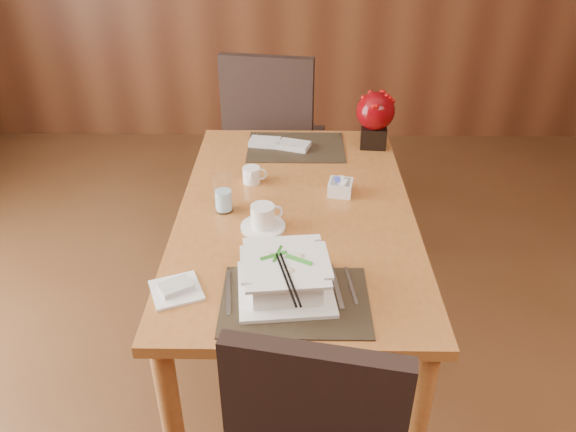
{
  "coord_description": "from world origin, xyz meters",
  "views": [
    {
      "loc": [
        -0.0,
        -1.26,
        1.87
      ],
      "look_at": [
        -0.03,
        0.35,
        0.87
      ],
      "focal_mm": 35.0,
      "sensor_mm": 36.0,
      "label": 1
    }
  ],
  "objects_px": {
    "dining_table": "(295,229)",
    "sugar_caddy": "(340,188)",
    "creamer_jug": "(251,175)",
    "water_glass": "(223,192)",
    "coffee_cup": "(263,219)",
    "berry_decor": "(375,116)",
    "far_chair": "(273,134)",
    "bread_plate": "(176,290)",
    "soup_setting": "(285,276)"
  },
  "relations": [
    {
      "from": "coffee_cup",
      "to": "dining_table",
      "type": "bearing_deg",
      "value": 49.84
    },
    {
      "from": "sugar_caddy",
      "to": "bread_plate",
      "type": "bearing_deg",
      "value": -131.36
    },
    {
      "from": "creamer_jug",
      "to": "sugar_caddy",
      "type": "bearing_deg",
      "value": -16.43
    },
    {
      "from": "far_chair",
      "to": "creamer_jug",
      "type": "bearing_deg",
      "value": 95.56
    },
    {
      "from": "water_glass",
      "to": "sugar_caddy",
      "type": "bearing_deg",
      "value": 16.78
    },
    {
      "from": "berry_decor",
      "to": "dining_table",
      "type": "bearing_deg",
      "value": -122.11
    },
    {
      "from": "coffee_cup",
      "to": "berry_decor",
      "type": "bearing_deg",
      "value": 56.18
    },
    {
      "from": "dining_table",
      "to": "berry_decor",
      "type": "bearing_deg",
      "value": 57.89
    },
    {
      "from": "water_glass",
      "to": "berry_decor",
      "type": "xyz_separation_m",
      "value": [
        0.64,
        0.6,
        0.07
      ]
    },
    {
      "from": "dining_table",
      "to": "coffee_cup",
      "type": "height_order",
      "value": "coffee_cup"
    },
    {
      "from": "coffee_cup",
      "to": "far_chair",
      "type": "xyz_separation_m",
      "value": [
        -0.01,
        1.16,
        -0.18
      ]
    },
    {
      "from": "coffee_cup",
      "to": "berry_decor",
      "type": "relative_size",
      "value": 0.63
    },
    {
      "from": "bread_plate",
      "to": "water_glass",
      "type": "bearing_deg",
      "value": 78.88
    },
    {
      "from": "bread_plate",
      "to": "berry_decor",
      "type": "bearing_deg",
      "value": 55.98
    },
    {
      "from": "bread_plate",
      "to": "dining_table",
      "type": "bearing_deg",
      "value": 53.9
    },
    {
      "from": "soup_setting",
      "to": "water_glass",
      "type": "distance_m",
      "value": 0.54
    },
    {
      "from": "water_glass",
      "to": "creamer_jug",
      "type": "bearing_deg",
      "value": 68.56
    },
    {
      "from": "dining_table",
      "to": "sugar_caddy",
      "type": "height_order",
      "value": "sugar_caddy"
    },
    {
      "from": "water_glass",
      "to": "bread_plate",
      "type": "distance_m",
      "value": 0.5
    },
    {
      "from": "berry_decor",
      "to": "bread_plate",
      "type": "bearing_deg",
      "value": -124.02
    },
    {
      "from": "soup_setting",
      "to": "water_glass",
      "type": "height_order",
      "value": "water_glass"
    },
    {
      "from": "dining_table",
      "to": "water_glass",
      "type": "distance_m",
      "value": 0.33
    },
    {
      "from": "water_glass",
      "to": "creamer_jug",
      "type": "height_order",
      "value": "water_glass"
    },
    {
      "from": "soup_setting",
      "to": "sugar_caddy",
      "type": "distance_m",
      "value": 0.65
    },
    {
      "from": "sugar_caddy",
      "to": "bread_plate",
      "type": "distance_m",
      "value": 0.83
    },
    {
      "from": "bread_plate",
      "to": "soup_setting",
      "type": "bearing_deg",
      "value": 1.13
    },
    {
      "from": "sugar_caddy",
      "to": "far_chair",
      "type": "xyz_separation_m",
      "value": [
        -0.31,
        0.91,
        -0.17
      ]
    },
    {
      "from": "sugar_caddy",
      "to": "dining_table",
      "type": "bearing_deg",
      "value": -147.03
    },
    {
      "from": "water_glass",
      "to": "bread_plate",
      "type": "xyz_separation_m",
      "value": [
        -0.1,
        -0.49,
        -0.07
      ]
    },
    {
      "from": "coffee_cup",
      "to": "sugar_caddy",
      "type": "bearing_deg",
      "value": 40.78
    },
    {
      "from": "water_glass",
      "to": "far_chair",
      "type": "xyz_separation_m",
      "value": [
        0.14,
        1.04,
        -0.22
      ]
    },
    {
      "from": "dining_table",
      "to": "creamer_jug",
      "type": "bearing_deg",
      "value": 131.64
    },
    {
      "from": "berry_decor",
      "to": "far_chair",
      "type": "xyz_separation_m",
      "value": [
        -0.49,
        0.45,
        -0.29
      ]
    },
    {
      "from": "far_chair",
      "to": "bread_plate",
      "type": "bearing_deg",
      "value": 90.48
    },
    {
      "from": "creamer_jug",
      "to": "bread_plate",
      "type": "height_order",
      "value": "creamer_jug"
    },
    {
      "from": "coffee_cup",
      "to": "berry_decor",
      "type": "distance_m",
      "value": 0.87
    },
    {
      "from": "dining_table",
      "to": "berry_decor",
      "type": "height_order",
      "value": "berry_decor"
    },
    {
      "from": "coffee_cup",
      "to": "sugar_caddy",
      "type": "distance_m",
      "value": 0.39
    },
    {
      "from": "bread_plate",
      "to": "far_chair",
      "type": "xyz_separation_m",
      "value": [
        0.24,
        1.53,
        -0.15
      ]
    },
    {
      "from": "dining_table",
      "to": "sugar_caddy",
      "type": "distance_m",
      "value": 0.25
    },
    {
      "from": "creamer_jug",
      "to": "berry_decor",
      "type": "bearing_deg",
      "value": 31.78
    },
    {
      "from": "coffee_cup",
      "to": "soup_setting",
      "type": "bearing_deg",
      "value": -76.26
    },
    {
      "from": "dining_table",
      "to": "far_chair",
      "type": "height_order",
      "value": "far_chair"
    },
    {
      "from": "dining_table",
      "to": "sugar_caddy",
      "type": "xyz_separation_m",
      "value": [
        0.18,
        0.12,
        0.12
      ]
    },
    {
      "from": "bread_plate",
      "to": "far_chair",
      "type": "distance_m",
      "value": 1.56
    },
    {
      "from": "coffee_cup",
      "to": "creamer_jug",
      "type": "bearing_deg",
      "value": 100.69
    },
    {
      "from": "water_glass",
      "to": "berry_decor",
      "type": "bearing_deg",
      "value": 43.21
    },
    {
      "from": "dining_table",
      "to": "far_chair",
      "type": "relative_size",
      "value": 1.39
    },
    {
      "from": "water_glass",
      "to": "far_chair",
      "type": "distance_m",
      "value": 1.08
    },
    {
      "from": "soup_setting",
      "to": "bread_plate",
      "type": "bearing_deg",
      "value": 174.93
    }
  ]
}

